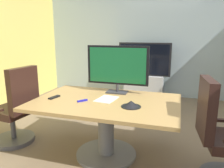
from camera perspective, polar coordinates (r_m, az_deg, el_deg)
name	(u,v)px	position (r m, az deg, el deg)	size (l,w,h in m)	color
ground_plane	(118,155)	(2.94, 1.44, -17.97)	(7.03, 7.03, 0.00)	#7A664C
wall_back_glass_partition	(152,38)	(5.49, 10.31, 11.61)	(5.38, 0.10, 2.80)	#9EB2B7
conference_table	(106,116)	(2.73, -1.57, -8.22)	(1.74, 1.14, 0.72)	#B2894C
office_chair_left	(16,112)	(3.32, -23.53, -6.73)	(0.62, 0.60, 1.09)	#4C4C51
office_chair_right	(221,141)	(2.54, 26.50, -13.10)	(0.62, 0.60, 1.09)	#4C4C51
tv_monitor	(117,67)	(2.95, 1.42, 4.54)	(0.84, 0.18, 0.64)	#333338
wall_display_unit	(144,80)	(5.26, 8.25, 1.09)	(1.20, 0.36, 1.31)	#B7BABC
conference_phone	(131,104)	(2.44, 4.97, -5.23)	(0.22, 0.22, 0.07)	black
remote_control	(54,97)	(2.86, -14.73, -3.33)	(0.05, 0.17, 0.02)	black
whiteboard_marker	(82,101)	(2.65, -7.67, -4.30)	(0.13, 0.02, 0.02)	#1919A5
paper_notepad	(107,99)	(2.71, -1.40, -3.93)	(0.21, 0.30, 0.01)	white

